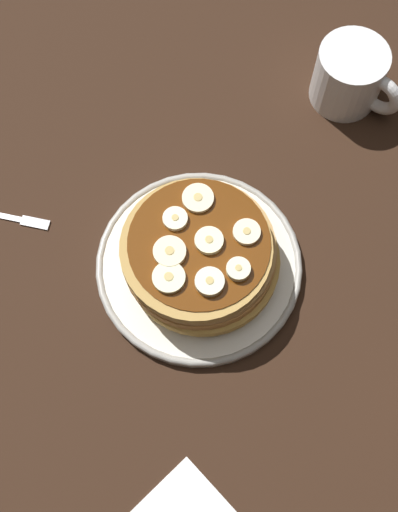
{
  "coord_description": "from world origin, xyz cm",
  "views": [
    {
      "loc": [
        17.07,
        -22.04,
        74.84
      ],
      "look_at": [
        0.0,
        0.0,
        3.82
      ],
      "focal_mm": 47.22,
      "sensor_mm": 36.0,
      "label": 1
    }
  ],
  "objects": [
    {
      "name": "ground_plane",
      "position": [
        0.0,
        0.0,
        -1.5
      ],
      "size": [
        140.0,
        140.0,
        3.0
      ],
      "primitive_type": "cube",
      "color": "black"
    },
    {
      "name": "plate",
      "position": [
        0.0,
        0.0,
        0.82
      ],
      "size": [
        24.26,
        24.26,
        1.53
      ],
      "color": "silver",
      "rests_on": "ground_plane"
    },
    {
      "name": "pancake_stack",
      "position": [
        0.15,
        -0.2,
        4.53
      ],
      "size": [
        18.03,
        17.97,
        6.52
      ],
      "color": "#A07236",
      "rests_on": "plate"
    },
    {
      "name": "banana_slice_0",
      "position": [
        0.79,
        0.74,
        8.04
      ],
      "size": [
        3.15,
        3.15,
        0.88
      ],
      "color": "#F9F4BE",
      "rests_on": "pancake_stack"
    },
    {
      "name": "banana_slice_1",
      "position": [
        3.39,
        4.06,
        7.99
      ],
      "size": [
        3.03,
        3.03,
        0.77
      ],
      "color": "#F7E7BB",
      "rests_on": "pancake_stack"
    },
    {
      "name": "banana_slice_2",
      "position": [
        0.47,
        -5.21,
        8.02
      ],
      "size": [
        3.53,
        3.53,
        0.84
      ],
      "color": "#EFEFBC",
      "rests_on": "pancake_stack"
    },
    {
      "name": "banana_slice_3",
      "position": [
        -3.29,
        4.05,
        7.97
      ],
      "size": [
        3.53,
        3.53,
        0.73
      ],
      "color": "beige",
      "rests_on": "pancake_stack"
    },
    {
      "name": "banana_slice_4",
      "position": [
        5.26,
        -0.11,
        8.13
      ],
      "size": [
        2.6,
        2.6,
        1.06
      ],
      "color": "#F0EEC1",
      "rests_on": "pancake_stack"
    },
    {
      "name": "banana_slice_5",
      "position": [
        -1.75,
        -2.88,
        8.06
      ],
      "size": [
        3.57,
        3.57,
        0.9
      ],
      "color": "#FBE5B5",
      "rests_on": "pancake_stack"
    },
    {
      "name": "banana_slice_6",
      "position": [
        -3.72,
        0.55,
        8.01
      ],
      "size": [
        2.76,
        2.76,
        0.82
      ],
      "color": "#F4ECC2",
      "rests_on": "pancake_stack"
    },
    {
      "name": "banana_slice_7",
      "position": [
        3.72,
        -2.98,
        8.14
      ],
      "size": [
        3.16,
        3.16,
        1.07
      ],
      "color": "#ECECC6",
      "rests_on": "pancake_stack"
    },
    {
      "name": "coffee_mug",
      "position": [
        0.38,
        30.89,
        4.21
      ],
      "size": [
        12.13,
        8.83,
        8.17
      ],
      "color": "white",
      "rests_on": "ground_plane"
    },
    {
      "name": "fork",
      "position": [
        -22.86,
        -9.32,
        0.25
      ],
      "size": [
        12.17,
        6.45,
        0.5
      ],
      "color": "silver",
      "rests_on": "ground_plane"
    }
  ]
}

